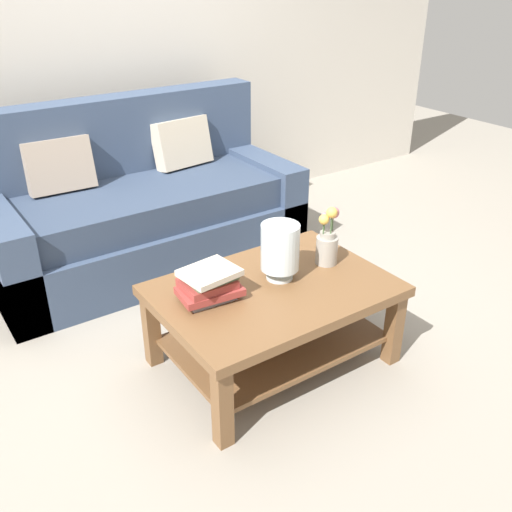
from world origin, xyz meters
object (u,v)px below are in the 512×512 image
book_stack_main (209,284)px  glass_hurricane_vase (281,248)px  coffee_table (273,308)px  flower_pitcher (327,241)px  couch (142,210)px

book_stack_main → glass_hurricane_vase: bearing=-4.1°
book_stack_main → glass_hurricane_vase: 0.40m
coffee_table → flower_pitcher: size_ratio=3.53×
couch → flower_pitcher: couch is taller
glass_hurricane_vase → flower_pitcher: 0.29m
coffee_table → book_stack_main: book_stack_main is taller
couch → flower_pitcher: 1.45m
flower_pitcher → glass_hurricane_vase: bearing=178.0°
couch → glass_hurricane_vase: size_ratio=6.99×
book_stack_main → glass_hurricane_vase: (0.39, -0.03, 0.09)m
flower_pitcher → coffee_table: bearing=-173.8°
book_stack_main → flower_pitcher: 0.68m
glass_hurricane_vase → couch: bearing=95.6°
book_stack_main → glass_hurricane_vase: size_ratio=1.06×
coffee_table → couch: bearing=92.2°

